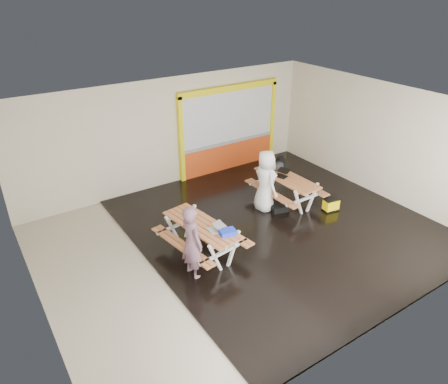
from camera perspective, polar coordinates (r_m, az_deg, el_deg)
room at (r=10.21m, az=2.78°, el=1.79°), size 10.02×8.02×3.52m
deck at (r=11.73m, az=7.56°, el=-4.37°), size 7.50×7.98×0.05m
kiosk at (r=14.48m, az=0.68°, el=8.42°), size 3.88×0.16×3.00m
picnic_table_left at (r=10.15m, az=-3.09°, el=-5.40°), size 1.79×2.38×0.88m
picnic_table_right at (r=12.58m, az=8.54°, el=1.19°), size 1.54×2.21×0.87m
person_left at (r=9.33m, az=-4.44°, el=-6.89°), size 0.48×0.69×1.80m
person_right at (r=12.06m, az=5.71°, el=1.46°), size 0.72×0.99×1.88m
laptop_left at (r=9.78m, az=-1.18°, el=-4.99°), size 0.38×0.35×0.15m
laptop_right at (r=12.54m, az=7.96°, el=2.45°), size 0.49×0.46×0.17m
blue_pouch at (r=9.63m, az=0.50°, el=-5.52°), size 0.42×0.33×0.11m
toolbox at (r=12.89m, az=6.99°, el=3.46°), size 0.48×0.27×0.27m
backpack at (r=13.52m, az=7.62°, el=3.74°), size 0.37×0.30×0.55m
dark_case at (r=12.30m, az=7.57°, el=-2.14°), size 0.56×0.47×0.18m
fluke_bag at (r=12.55m, az=14.44°, el=-1.68°), size 0.49×0.36×0.39m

